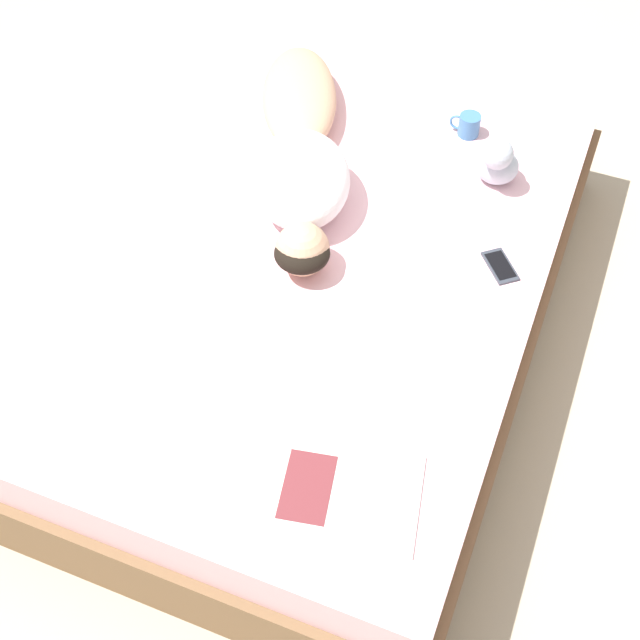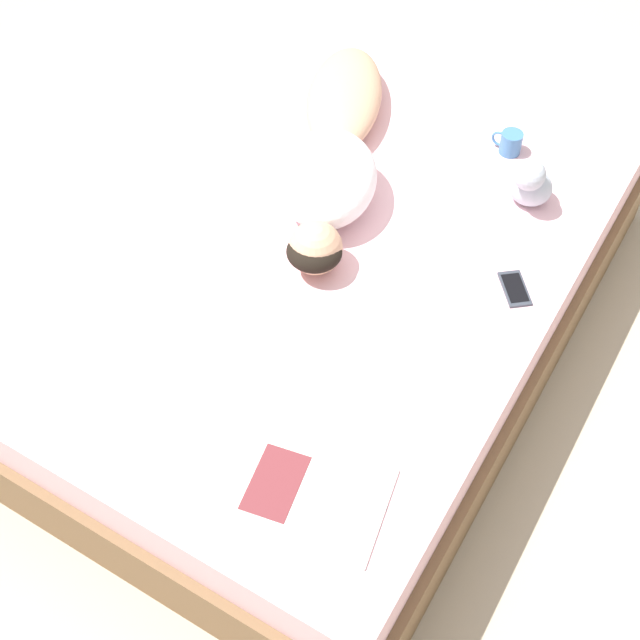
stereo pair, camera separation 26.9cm
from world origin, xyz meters
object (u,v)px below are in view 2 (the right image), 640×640
person (333,155)px  open_magazine (309,494)px  cell_phone (515,289)px  coffee_mug (510,142)px

person → open_magazine: bearing=94.4°
open_magazine → cell_phone: size_ratio=2.84×
open_magazine → coffee_mug: (0.10, -1.56, 0.04)m
open_magazine → coffee_mug: coffee_mug is taller
cell_phone → open_magazine: bearing=39.6°
coffee_mug → cell_phone: (-0.28, 0.61, -0.04)m
cell_phone → person: bearing=-51.7°
person → coffee_mug: size_ratio=10.38×
cell_phone → coffee_mug: bearing=-104.4°
person → coffee_mug: person is taller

